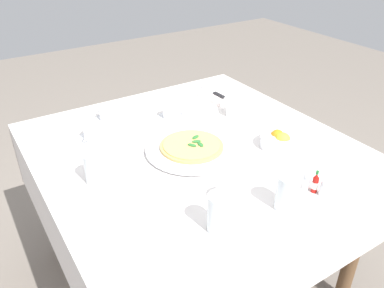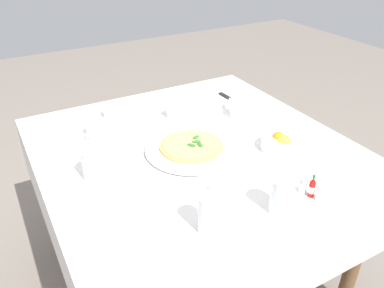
{
  "view_description": "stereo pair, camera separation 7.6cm",
  "coord_description": "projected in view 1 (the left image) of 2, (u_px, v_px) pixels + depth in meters",
  "views": [
    {
      "loc": [
        -1.12,
        0.71,
        1.51
      ],
      "look_at": [
        -0.02,
        0.01,
        0.74
      ],
      "focal_mm": 36.34,
      "sensor_mm": 36.0,
      "label": 1
    },
    {
      "loc": [
        -1.16,
        0.65,
        1.51
      ],
      "look_at": [
        -0.02,
        0.01,
        0.74
      ],
      "focal_mm": 36.34,
      "sensor_mm": 36.0,
      "label": 2
    }
  ],
  "objects": [
    {
      "name": "water_glass_right_edge",
      "position": [
        287.0,
        195.0,
        1.19
      ],
      "size": [
        0.07,
        0.07,
        0.12
      ],
      "color": "white",
      "rests_on": "dining_table"
    },
    {
      "name": "coffee_cup_far_left",
      "position": [
        172.0,
        112.0,
        1.73
      ],
      "size": [
        0.13,
        0.13,
        0.06
      ],
      "color": "white",
      "rests_on": "dining_table"
    },
    {
      "name": "pizza_plate",
      "position": [
        192.0,
        149.0,
        1.5
      ],
      "size": [
        0.36,
        0.36,
        0.02
      ],
      "color": "white",
      "rests_on": "dining_table"
    },
    {
      "name": "ground_plane",
      "position": [
        192.0,
        272.0,
        1.91
      ],
      "size": [
        8.0,
        8.0,
        0.0
      ],
      "primitive_type": "plane",
      "color": "slate"
    },
    {
      "name": "citrus_bowl",
      "position": [
        280.0,
        141.0,
        1.52
      ],
      "size": [
        0.15,
        0.15,
        0.07
      ],
      "color": "white",
      "rests_on": "dining_table"
    },
    {
      "name": "hot_sauce_bottle",
      "position": [
        315.0,
        183.0,
        1.27
      ],
      "size": [
        0.02,
        0.02,
        0.08
      ],
      "color": "#B7140F",
      "rests_on": "dining_table"
    },
    {
      "name": "water_glass_near_left",
      "position": [
        95.0,
        169.0,
        1.31
      ],
      "size": [
        0.07,
        0.07,
        0.11
      ],
      "color": "white",
      "rests_on": "dining_table"
    },
    {
      "name": "dining_table",
      "position": [
        192.0,
        171.0,
        1.6
      ],
      "size": [
        1.17,
        1.17,
        0.72
      ],
      "color": "white",
      "rests_on": "ground_plane"
    },
    {
      "name": "coffee_cup_back_corner",
      "position": [
        108.0,
        115.0,
        1.72
      ],
      "size": [
        0.13,
        0.13,
        0.06
      ],
      "color": "white",
      "rests_on": "dining_table"
    },
    {
      "name": "napkin_folded",
      "position": [
        213.0,
        95.0,
        1.95
      ],
      "size": [
        0.24,
        0.16,
        0.02
      ],
      "rotation": [
        0.0,
        0.0,
        0.14
      ],
      "color": "white",
      "rests_on": "dining_table"
    },
    {
      "name": "water_glass_left_edge",
      "position": [
        218.0,
        215.0,
        1.1
      ],
      "size": [
        0.07,
        0.07,
        0.12
      ],
      "color": "white",
      "rests_on": "dining_table"
    },
    {
      "name": "menu_card",
      "position": [
        226.0,
        107.0,
        1.78
      ],
      "size": [
        0.08,
        0.05,
        0.06
      ],
      "rotation": [
        0.0,
        0.0,
        2.63
      ],
      "color": "white",
      "rests_on": "dining_table"
    },
    {
      "name": "dinner_knife",
      "position": [
        213.0,
        92.0,
        1.95
      ],
      "size": [
        0.2,
        0.03,
        0.01
      ],
      "rotation": [
        0.0,
        0.0,
        0.05
      ],
      "color": "silver",
      "rests_on": "napkin_folded"
    },
    {
      "name": "coffee_cup_far_right",
      "position": [
        93.0,
        133.0,
        1.57
      ],
      "size": [
        0.13,
        0.13,
        0.06
      ],
      "color": "white",
      "rests_on": "dining_table"
    },
    {
      "name": "salt_shaker",
      "position": [
        306.0,
        182.0,
        1.29
      ],
      "size": [
        0.03,
        0.03,
        0.06
      ],
      "color": "white",
      "rests_on": "dining_table"
    },
    {
      "name": "pepper_shaker",
      "position": [
        324.0,
        189.0,
        1.25
      ],
      "size": [
        0.03,
        0.03,
        0.06
      ],
      "color": "white",
      "rests_on": "dining_table"
    },
    {
      "name": "coffee_cup_near_right",
      "position": [
        228.0,
        194.0,
        1.23
      ],
      "size": [
        0.13,
        0.13,
        0.06
      ],
      "color": "white",
      "rests_on": "dining_table"
    },
    {
      "name": "pizza",
      "position": [
        192.0,
        146.0,
        1.49
      ],
      "size": [
        0.24,
        0.24,
        0.02
      ],
      "color": "#DBAD60",
      "rests_on": "pizza_plate"
    }
  ]
}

